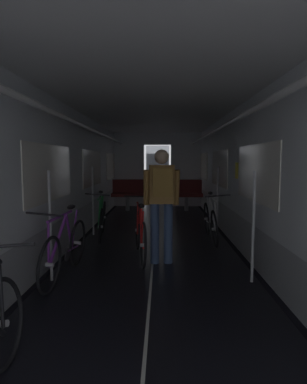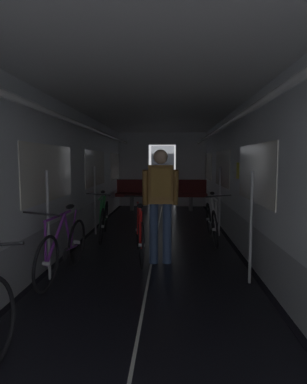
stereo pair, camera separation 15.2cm
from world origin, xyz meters
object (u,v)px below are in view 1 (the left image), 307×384
Objects in this scene: bench_seat_far_right at (186,192)px; bicycle_white at (210,221)px; bench_seat_far_left at (128,192)px; bicycle_purple at (65,249)px; person_cyclist_aisle at (162,196)px; bicycle_red_in_aisle at (140,234)px; bicycle_green at (102,219)px.

bench_seat_far_right reaches higher than bicycle_white.
bench_seat_far_left is 5.87m from bicycle_purple.
bicycle_white is (0.17, -3.83, -0.18)m from bench_seat_far_right.
bicycle_white is at bearing 56.71° from person_cyclist_aisle.
bench_seat_far_right is at bearing 0.00° from bench_seat_far_left.
person_cyclist_aisle reaches higher than bench_seat_far_right.
bicycle_white is 1.71m from bicycle_red_in_aisle.
bicycle_red_in_aisle is at bearing -81.95° from bench_seat_far_left.
bicycle_purple is at bearing -108.99° from bench_seat_far_right.
person_cyclist_aisle reaches higher than bicycle_white.
bench_seat_far_right reaches higher than bicycle_red_in_aisle.
bench_seat_far_right is at bearing 81.73° from person_cyclist_aisle.
bicycle_red_in_aisle is at bearing -137.62° from bicycle_white.
person_cyclist_aisle reaches higher than bench_seat_far_left.
bicycle_green is at bearing 126.55° from person_cyclist_aisle.
bench_seat_far_left reaches higher than bicycle_white.
bench_seat_far_right reaches higher than bicycle_purple.
bicycle_green is 1.00× the size of person_cyclist_aisle.
person_cyclist_aisle is at bearing -53.45° from bicycle_green.
bicycle_white is at bearing 42.38° from bicycle_red_in_aisle.
bicycle_purple reaches higher than bicycle_red_in_aisle.
bench_seat_far_left and bench_seat_far_right have the same top height.
bicycle_green is (-2.10, 0.16, 0.00)m from bicycle_white.
person_cyclist_aisle is at bearing -123.29° from bicycle_white.
bench_seat_far_left reaches higher than bicycle_green.
person_cyclist_aisle is (1.04, -5.25, 0.45)m from bench_seat_far_left.
bicycle_white is at bearing -62.83° from bench_seat_far_left.
bench_seat_far_left is 1.00× the size of bench_seat_far_right.
bicycle_white is at bearing 42.91° from bicycle_purple.
bicycle_white reaches higher than bicycle_purple.
bicycle_purple is at bearing -153.92° from person_cyclist_aisle.
bench_seat_far_right is at bearing 77.61° from bicycle_red_in_aisle.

